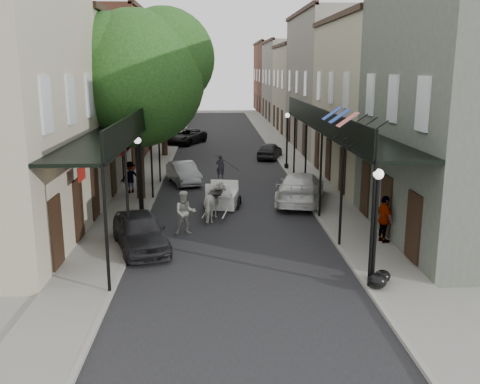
{
  "coord_description": "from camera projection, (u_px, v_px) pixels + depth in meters",
  "views": [
    {
      "loc": [
        -0.77,
        -17.33,
        6.75
      ],
      "look_at": [
        0.31,
        4.73,
        1.6
      ],
      "focal_mm": 40.0,
      "sensor_mm": 36.0,
      "label": 1
    }
  ],
  "objects": [
    {
      "name": "building_row_right",
      "position": [
        320.0,
        85.0,
        46.82
      ],
      "size": [
        5.0,
        80.0,
        10.5
      ],
      "primitive_type": "cube",
      "color": "gray",
      "rests_on": "ground"
    },
    {
      "name": "lamppost_right_near",
      "position": [
        375.0,
        226.0,
        16.21
      ],
      "size": [
        0.32,
        0.32,
        3.71
      ],
      "color": "black",
      "rests_on": "sidewalk_right"
    },
    {
      "name": "pedestrian_sidewalk_right",
      "position": [
        384.0,
        219.0,
        20.62
      ],
      "size": [
        0.68,
        1.16,
        1.85
      ],
      "primitive_type": "imported",
      "rotation": [
        0.0,
        0.0,
        1.79
      ],
      "color": "gray",
      "rests_on": "sidewalk_right"
    },
    {
      "name": "trash_bags",
      "position": [
        379.0,
        279.0,
        16.58
      ],
      "size": [
        0.84,
        0.99,
        0.49
      ],
      "color": "black",
      "rests_on": "sidewalk_right"
    },
    {
      "name": "road",
      "position": [
        225.0,
        165.0,
        37.88
      ],
      "size": [
        8.0,
        90.0,
        0.01
      ],
      "primitive_type": "cube",
      "color": "black",
      "rests_on": "ground"
    },
    {
      "name": "ground",
      "position": [
        238.0,
        268.0,
        18.43
      ],
      "size": [
        140.0,
        140.0,
        0.0
      ],
      "primitive_type": "plane",
      "color": "gray",
      "rests_on": "ground"
    },
    {
      "name": "carriage",
      "position": [
        223.0,
        185.0,
        26.47
      ],
      "size": [
        1.91,
        2.62,
        2.76
      ],
      "rotation": [
        0.0,
        0.0,
        -0.16
      ],
      "color": "black",
      "rests_on": "ground"
    },
    {
      "name": "gallery_right",
      "position": [
        335.0,
        128.0,
        24.52
      ],
      "size": [
        2.2,
        18.05,
        4.88
      ],
      "color": "black",
      "rests_on": "sidewalk_right"
    },
    {
      "name": "lamppost_left",
      "position": [
        139.0,
        177.0,
        23.6
      ],
      "size": [
        0.32,
        0.32,
        3.71
      ],
      "color": "black",
      "rests_on": "sidewalk_left"
    },
    {
      "name": "car_left_far",
      "position": [
        186.0,
        137.0,
        48.23
      ],
      "size": [
        4.06,
        5.37,
        1.35
      ],
      "primitive_type": "imported",
      "rotation": [
        0.0,
        0.0,
        -0.43
      ],
      "color": "black",
      "rests_on": "ground"
    },
    {
      "name": "pedestrian_walking",
      "position": [
        185.0,
        213.0,
        22.01
      ],
      "size": [
        1.0,
        0.84,
        1.84
      ],
      "primitive_type": "imported",
      "rotation": [
        0.0,
        0.0,
        0.17
      ],
      "color": "#B3B5AA",
      "rests_on": "ground"
    },
    {
      "name": "pedestrian_sidewalk_left",
      "position": [
        130.0,
        177.0,
        28.88
      ],
      "size": [
        1.27,
        1.13,
        1.71
      ],
      "primitive_type": "imported",
      "rotation": [
        0.0,
        0.0,
        3.7
      ],
      "color": "gray",
      "rests_on": "sidewalk_left"
    },
    {
      "name": "lamppost_right_far",
      "position": [
        287.0,
        140.0,
        35.67
      ],
      "size": [
        0.32,
        0.32,
        3.71
      ],
      "color": "black",
      "rests_on": "sidewalk_right"
    },
    {
      "name": "tree_far",
      "position": [
        168.0,
        80.0,
        40.42
      ],
      "size": [
        6.45,
        6.0,
        8.61
      ],
      "color": "#382619",
      "rests_on": "sidewalk_left"
    },
    {
      "name": "gallery_left",
      "position": [
        125.0,
        129.0,
        24.07
      ],
      "size": [
        2.2,
        18.05,
        4.88
      ],
      "color": "black",
      "rests_on": "sidewalk_left"
    },
    {
      "name": "building_row_left",
      "position": [
        123.0,
        85.0,
        46.01
      ],
      "size": [
        5.0,
        80.0,
        10.5
      ],
      "primitive_type": "cube",
      "color": "#A29A81",
      "rests_on": "ground"
    },
    {
      "name": "horse",
      "position": [
        215.0,
        203.0,
        24.04
      ],
      "size": [
        1.19,
        2.07,
        1.65
      ],
      "primitive_type": "imported",
      "rotation": [
        0.0,
        0.0,
        2.98
      ],
      "color": "silver",
      "rests_on": "ground"
    },
    {
      "name": "tree_near",
      "position": [
        145.0,
        73.0,
        26.65
      ],
      "size": [
        7.31,
        6.8,
        9.63
      ],
      "color": "#382619",
      "rests_on": "sidewalk_left"
    },
    {
      "name": "car_left_mid",
      "position": [
        184.0,
        173.0,
        31.78
      ],
      "size": [
        2.46,
        4.09,
        1.27
      ],
      "primitive_type": "imported",
      "rotation": [
        0.0,
        0.0,
        0.31
      ],
      "color": "#A1A1A6",
      "rests_on": "ground"
    },
    {
      "name": "car_right_far",
      "position": [
        270.0,
        151.0,
        40.41
      ],
      "size": [
        2.48,
        3.94,
        1.25
      ],
      "primitive_type": "imported",
      "rotation": [
        0.0,
        0.0,
        2.85
      ],
      "color": "black",
      "rests_on": "ground"
    },
    {
      "name": "sidewalk_left",
      "position": [
        154.0,
        165.0,
        37.63
      ],
      "size": [
        2.2,
        90.0,
        0.12
      ],
      "primitive_type": "cube",
      "color": "gray",
      "rests_on": "ground"
    },
    {
      "name": "car_left_near",
      "position": [
        140.0,
        231.0,
        20.16
      ],
      "size": [
        2.94,
        4.58,
        1.45
      ],
      "primitive_type": "imported",
      "rotation": [
        0.0,
        0.0,
        0.31
      ],
      "color": "black",
      "rests_on": "ground"
    },
    {
      "name": "sidewalk_right",
      "position": [
        295.0,
        164.0,
        38.11
      ],
      "size": [
        2.2,
        90.0,
        0.12
      ],
      "primitive_type": "cube",
      "color": "gray",
      "rests_on": "ground"
    },
    {
      "name": "car_right_near",
      "position": [
        300.0,
        188.0,
        27.17
      ],
      "size": [
        3.42,
        5.77,
        1.57
      ],
      "primitive_type": "imported",
      "rotation": [
        0.0,
        0.0,
        2.9
      ],
      "color": "silver",
      "rests_on": "ground"
    }
  ]
}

